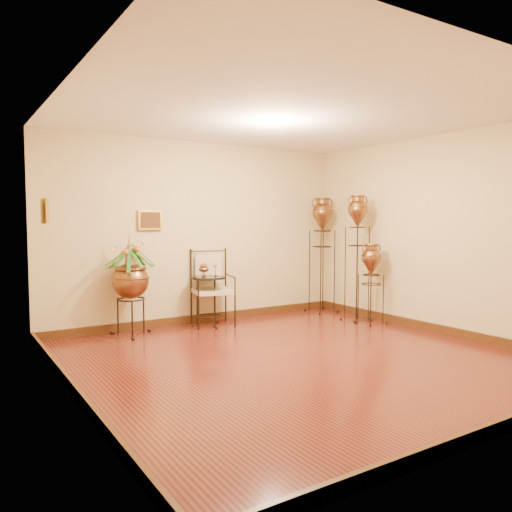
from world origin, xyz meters
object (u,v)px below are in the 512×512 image
planter_urn (131,276)px  armchair (213,288)px  amphora_tall (357,256)px  amphora_mid (322,254)px  side_table (209,300)px

planter_urn → armchair: 1.29m
planter_urn → amphora_tall: bearing=-14.8°
amphora_tall → amphora_mid: (0.03, 0.90, -0.01)m
amphora_tall → side_table: 2.44m
amphora_tall → amphora_mid: 0.90m
planter_urn → side_table: planter_urn is taller
amphora_mid → planter_urn: bearing=180.0°
armchair → side_table: armchair is taller
amphora_tall → armchair: size_ratio=1.77×
amphora_tall → planter_urn: 3.50m
side_table → amphora_mid: bearing=0.7°
planter_urn → side_table: bearing=-1.3°
amphora_tall → planter_urn: bearing=165.2°
amphora_mid → armchair: size_ratio=1.77×
planter_urn → side_table: 1.26m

